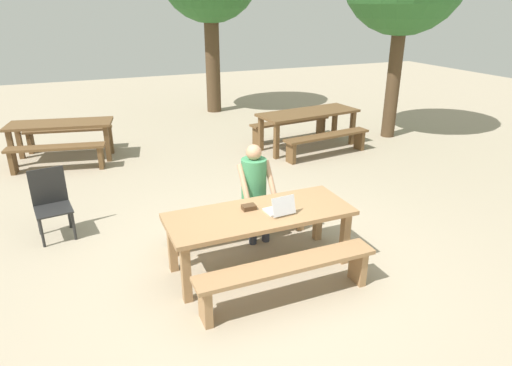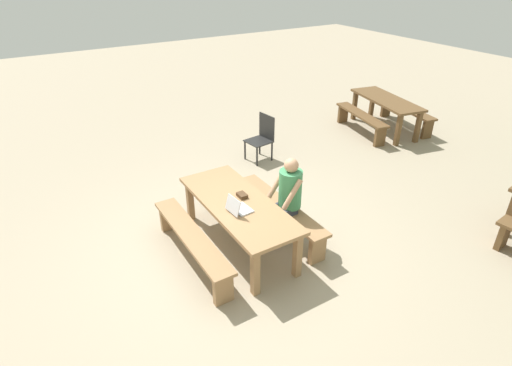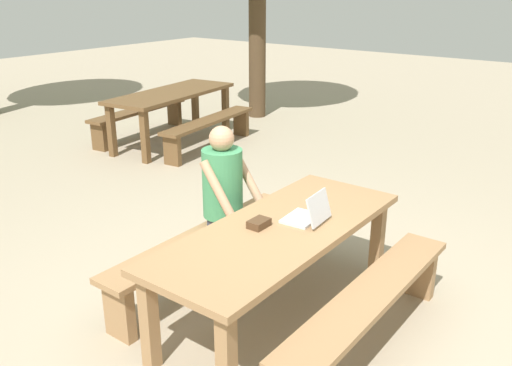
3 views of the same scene
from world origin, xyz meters
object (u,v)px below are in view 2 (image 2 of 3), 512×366
(picnic_table_front, at_px, (238,208))
(laptop, at_px, (238,208))
(person_seated, at_px, (288,193))
(plastic_chair, at_px, (262,137))
(picnic_table_mid, at_px, (386,104))
(small_pouch, at_px, (242,195))

(picnic_table_front, distance_m, laptop, 0.27)
(laptop, bearing_deg, person_seated, -96.04)
(laptop, height_order, plastic_chair, laptop)
(laptop, xyz_separation_m, plastic_chair, (-2.39, 1.88, -0.29))
(picnic_table_front, relative_size, plastic_chair, 2.33)
(laptop, xyz_separation_m, picnic_table_mid, (-2.22, 5.11, -0.13))
(picnic_table_front, relative_size, person_seated, 1.66)
(small_pouch, bearing_deg, laptop, -37.79)
(plastic_chair, bearing_deg, picnic_table_mid, 79.58)
(picnic_table_front, xyz_separation_m, person_seated, (0.22, 0.67, 0.13))
(picnic_table_front, distance_m, small_pouch, 0.19)
(plastic_chair, xyz_separation_m, picnic_table_mid, (0.18, 3.23, 0.16))
(laptop, distance_m, small_pouch, 0.36)
(small_pouch, distance_m, plastic_chair, 2.70)
(small_pouch, xyz_separation_m, person_seated, (0.31, 0.55, 0.01))
(plastic_chair, bearing_deg, person_seated, -31.88)
(laptop, relative_size, small_pouch, 1.96)
(picnic_table_front, distance_m, picnic_table_mid, 5.39)
(laptop, distance_m, person_seated, 0.78)
(small_pouch, xyz_separation_m, picnic_table_mid, (-1.93, 4.89, -0.10))
(small_pouch, bearing_deg, plastic_chair, 141.79)
(person_seated, bearing_deg, plastic_chair, 155.42)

